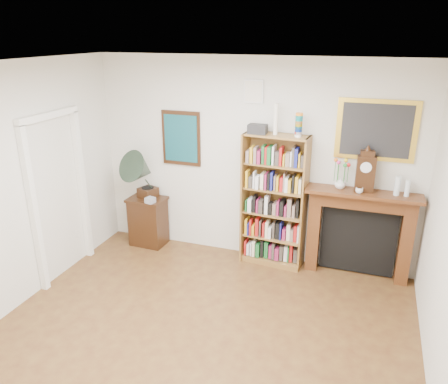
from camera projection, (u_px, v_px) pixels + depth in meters
name	position (u px, v px, depth m)	size (l,w,h in m)	color
room	(174.00, 239.00, 3.76)	(4.51, 5.01, 2.81)	#4B2816
door_casing	(58.00, 183.00, 5.55)	(0.08, 1.02, 2.17)	white
teal_poster	(181.00, 138.00, 6.19)	(0.58, 0.04, 0.78)	black
small_picture	(254.00, 91.00, 5.63)	(0.26, 0.04, 0.30)	white
gilt_painting	(376.00, 130.00, 5.29)	(0.95, 0.04, 0.75)	gold
bookshelf	(274.00, 194.00, 5.84)	(0.87, 0.37, 2.12)	brown
side_cabinet	(148.00, 221.00, 6.62)	(0.55, 0.40, 0.75)	black
fireplace	(360.00, 226.00, 5.66)	(1.42, 0.35, 1.20)	#482211
gramophone	(142.00, 172.00, 6.27)	(0.63, 0.70, 0.78)	black
cd_stack	(150.00, 200.00, 6.30)	(0.12, 0.12, 0.08)	#B4B5C1
mantel_clock	(365.00, 172.00, 5.37)	(0.24, 0.15, 0.53)	black
flower_vase	(340.00, 183.00, 5.53)	(0.14, 0.14, 0.14)	silver
teacup	(359.00, 190.00, 5.39)	(0.09, 0.09, 0.07)	white
bottle_left	(397.00, 186.00, 5.29)	(0.07, 0.07, 0.24)	silver
bottle_right	(407.00, 188.00, 5.27)	(0.06, 0.06, 0.20)	silver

